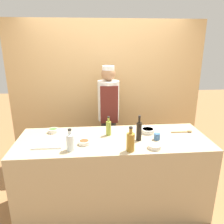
{
  "coord_description": "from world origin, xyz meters",
  "views": [
    {
      "loc": [
        -0.22,
        -2.37,
        2.05
      ],
      "look_at": [
        0.0,
        0.17,
        1.24
      ],
      "focal_mm": 35.0,
      "sensor_mm": 36.0,
      "label": 1
    }
  ],
  "objects_px": {
    "sauce_bowl_white": "(155,146)",
    "sauce_bowl_purple": "(148,131)",
    "cutting_board": "(48,144)",
    "sauce_bowl_brown": "(84,142)",
    "wooden_spoon": "(185,131)",
    "bottle_soy": "(139,131)",
    "bottle_oil": "(109,128)",
    "bottle_vinegar": "(130,142)",
    "bottle_clear": "(70,142)",
    "cup_blue": "(157,136)",
    "sauce_bowl_green": "(53,130)",
    "chef_center": "(109,118)"
  },
  "relations": [
    {
      "from": "sauce_bowl_white",
      "to": "sauce_bowl_purple",
      "type": "relative_size",
      "value": 0.83
    },
    {
      "from": "cutting_board",
      "to": "cup_blue",
      "type": "bearing_deg",
      "value": 1.21
    },
    {
      "from": "sauce_bowl_green",
      "to": "bottle_clear",
      "type": "height_order",
      "value": "bottle_clear"
    },
    {
      "from": "sauce_bowl_green",
      "to": "bottle_soy",
      "type": "bearing_deg",
      "value": -17.27
    },
    {
      "from": "sauce_bowl_green",
      "to": "cutting_board",
      "type": "relative_size",
      "value": 0.4
    },
    {
      "from": "sauce_bowl_purple",
      "to": "bottle_oil",
      "type": "xyz_separation_m",
      "value": [
        -0.5,
        -0.03,
        0.07
      ]
    },
    {
      "from": "sauce_bowl_white",
      "to": "bottle_vinegar",
      "type": "distance_m",
      "value": 0.28
    },
    {
      "from": "wooden_spoon",
      "to": "bottle_vinegar",
      "type": "bearing_deg",
      "value": -150.98
    },
    {
      "from": "sauce_bowl_white",
      "to": "cutting_board",
      "type": "bearing_deg",
      "value": 170.59
    },
    {
      "from": "wooden_spoon",
      "to": "sauce_bowl_purple",
      "type": "bearing_deg",
      "value": 176.24
    },
    {
      "from": "sauce_bowl_white",
      "to": "bottle_soy",
      "type": "distance_m",
      "value": 0.27
    },
    {
      "from": "sauce_bowl_purple",
      "to": "bottle_clear",
      "type": "bearing_deg",
      "value": -157.18
    },
    {
      "from": "sauce_bowl_brown",
      "to": "bottle_soy",
      "type": "xyz_separation_m",
      "value": [
        0.63,
        0.05,
        0.09
      ]
    },
    {
      "from": "cutting_board",
      "to": "wooden_spoon",
      "type": "height_order",
      "value": "wooden_spoon"
    },
    {
      "from": "bottle_soy",
      "to": "bottle_oil",
      "type": "bearing_deg",
      "value": 151.87
    },
    {
      "from": "sauce_bowl_brown",
      "to": "cup_blue",
      "type": "height_order",
      "value": "cup_blue"
    },
    {
      "from": "wooden_spoon",
      "to": "bottle_soy",
      "type": "bearing_deg",
      "value": -164.34
    },
    {
      "from": "sauce_bowl_white",
      "to": "sauce_bowl_purple",
      "type": "height_order",
      "value": "sauce_bowl_purple"
    },
    {
      "from": "sauce_bowl_white",
      "to": "sauce_bowl_green",
      "type": "xyz_separation_m",
      "value": [
        -1.17,
        0.55,
        0.0
      ]
    },
    {
      "from": "bottle_clear",
      "to": "wooden_spoon",
      "type": "xyz_separation_m",
      "value": [
        1.41,
        0.36,
        -0.08
      ]
    },
    {
      "from": "sauce_bowl_white",
      "to": "cup_blue",
      "type": "xyz_separation_m",
      "value": [
        0.09,
        0.22,
        0.01
      ]
    },
    {
      "from": "sauce_bowl_white",
      "to": "sauce_bowl_green",
      "type": "height_order",
      "value": "sauce_bowl_green"
    },
    {
      "from": "sauce_bowl_brown",
      "to": "bottle_soy",
      "type": "bearing_deg",
      "value": 4.76
    },
    {
      "from": "cup_blue",
      "to": "sauce_bowl_white",
      "type": "bearing_deg",
      "value": -111.97
    },
    {
      "from": "wooden_spoon",
      "to": "bottle_oil",
      "type": "bearing_deg",
      "value": 179.78
    },
    {
      "from": "sauce_bowl_brown",
      "to": "bottle_oil",
      "type": "relative_size",
      "value": 0.53
    },
    {
      "from": "sauce_bowl_white",
      "to": "sauce_bowl_brown",
      "type": "relative_size",
      "value": 1.08
    },
    {
      "from": "sauce_bowl_brown",
      "to": "bottle_vinegar",
      "type": "distance_m",
      "value": 0.54
    },
    {
      "from": "sauce_bowl_white",
      "to": "wooden_spoon",
      "type": "height_order",
      "value": "sauce_bowl_white"
    },
    {
      "from": "sauce_bowl_purple",
      "to": "cup_blue",
      "type": "height_order",
      "value": "cup_blue"
    },
    {
      "from": "sauce_bowl_brown",
      "to": "wooden_spoon",
      "type": "bearing_deg",
      "value": 10.32
    },
    {
      "from": "bottle_oil",
      "to": "wooden_spoon",
      "type": "relative_size",
      "value": 0.89
    },
    {
      "from": "cutting_board",
      "to": "bottle_vinegar",
      "type": "distance_m",
      "value": 0.93
    },
    {
      "from": "cutting_board",
      "to": "bottle_oil",
      "type": "distance_m",
      "value": 0.73
    },
    {
      "from": "chef_center",
      "to": "bottle_oil",
      "type": "bearing_deg",
      "value": -94.44
    },
    {
      "from": "sauce_bowl_green",
      "to": "cutting_board",
      "type": "bearing_deg",
      "value": -89.63
    },
    {
      "from": "cup_blue",
      "to": "chef_center",
      "type": "height_order",
      "value": "chef_center"
    },
    {
      "from": "bottle_vinegar",
      "to": "bottle_clear",
      "type": "relative_size",
      "value": 1.12
    },
    {
      "from": "sauce_bowl_white",
      "to": "bottle_oil",
      "type": "height_order",
      "value": "bottle_oil"
    },
    {
      "from": "bottle_oil",
      "to": "bottle_clear",
      "type": "distance_m",
      "value": 0.56
    },
    {
      "from": "sauce_bowl_brown",
      "to": "bottle_vinegar",
      "type": "height_order",
      "value": "bottle_vinegar"
    },
    {
      "from": "bottle_soy",
      "to": "bottle_clear",
      "type": "bearing_deg",
      "value": -166.69
    },
    {
      "from": "sauce_bowl_brown",
      "to": "bottle_clear",
      "type": "bearing_deg",
      "value": -136.56
    },
    {
      "from": "sauce_bowl_white",
      "to": "cutting_board",
      "type": "height_order",
      "value": "sauce_bowl_white"
    },
    {
      "from": "sauce_bowl_purple",
      "to": "bottle_vinegar",
      "type": "height_order",
      "value": "bottle_vinegar"
    },
    {
      "from": "sauce_bowl_white",
      "to": "wooden_spoon",
      "type": "bearing_deg",
      "value": 38.24
    },
    {
      "from": "sauce_bowl_purple",
      "to": "bottle_oil",
      "type": "bearing_deg",
      "value": -176.87
    },
    {
      "from": "cutting_board",
      "to": "sauce_bowl_white",
      "type": "bearing_deg",
      "value": -9.41
    },
    {
      "from": "bottle_vinegar",
      "to": "bottle_clear",
      "type": "height_order",
      "value": "bottle_vinegar"
    },
    {
      "from": "bottle_oil",
      "to": "wooden_spoon",
      "type": "bearing_deg",
      "value": -0.22
    }
  ]
}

